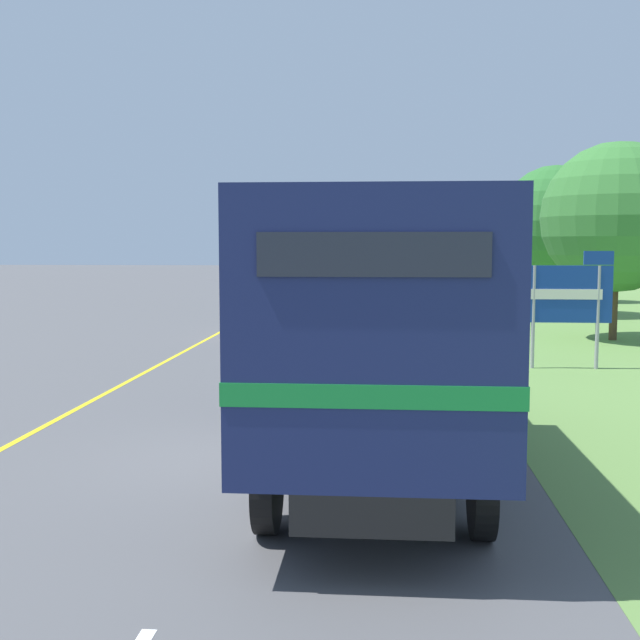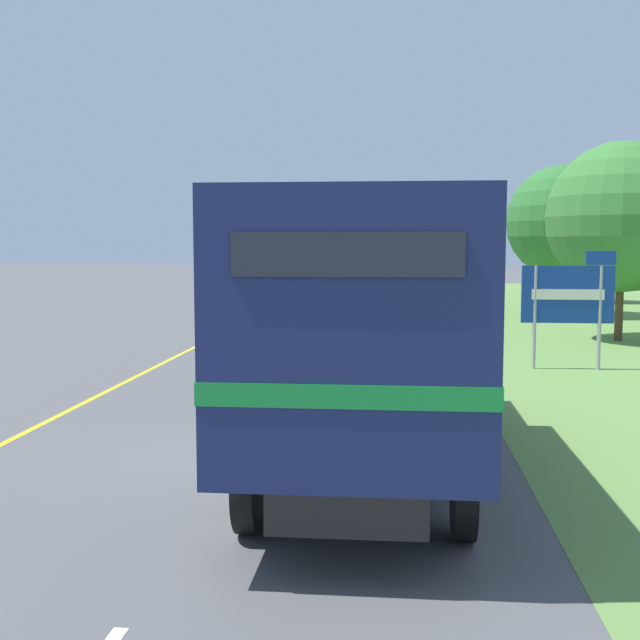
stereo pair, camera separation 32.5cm
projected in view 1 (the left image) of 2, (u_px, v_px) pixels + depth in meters
The scene contains 14 objects.
ground_plane at pixel (254, 458), 11.04m from camera, with size 200.00×200.00×0.00m, color #515154.
edge_line_yellow at pixel (231, 326), 28.67m from camera, with size 0.12×66.31×0.01m, color yellow.
centre_dash_near at pixel (258, 451), 11.38m from camera, with size 0.12×2.60×0.01m, color white.
centre_dash_mid_a at pixel (305, 376), 17.93m from camera, with size 0.12×2.60×0.01m, color white.
centre_dash_mid_b at pixel (326, 340), 24.48m from camera, with size 0.12×2.60×0.01m, color white.
centre_dash_far at pixel (338, 320), 31.02m from camera, with size 0.12×2.60×0.01m, color white.
centre_dash_farthest at pixel (346, 307), 37.57m from camera, with size 0.12×2.60×0.01m, color white.
horse_trailer_truck at pixel (377, 321), 10.46m from camera, with size 2.52×8.57×3.43m.
lead_car_white at pixel (271, 306), 26.02m from camera, with size 1.80×4.40×1.86m.
lead_car_white_ahead at pixel (384, 281), 43.30m from camera, with size 1.80×4.03×1.94m.
highway_sign at pixel (568, 296), 18.79m from camera, with size 2.12×0.09×2.78m.
roadside_tree_near at pixel (617, 217), 24.24m from camera, with size 4.54×4.54×6.02m.
roadside_tree_mid at pixel (556, 222), 32.93m from camera, with size 4.64×4.64×6.16m.
roadside_tree_far at pixel (585, 243), 40.54m from camera, with size 3.17×3.17×4.59m.
Camera 1 is at (1.77, -10.70, 2.93)m, focal length 45.00 mm.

